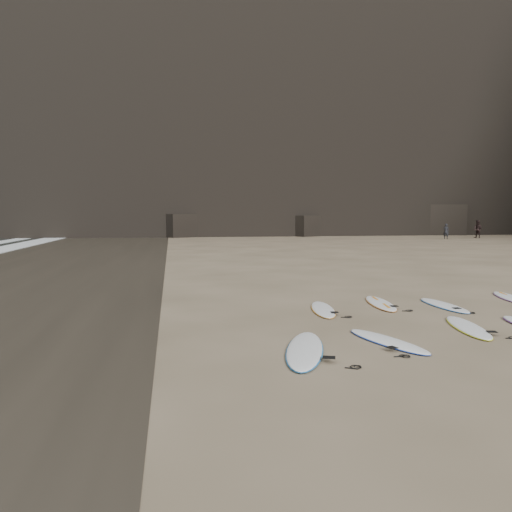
{
  "coord_description": "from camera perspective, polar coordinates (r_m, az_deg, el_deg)",
  "views": [
    {
      "loc": [
        -6.7,
        -9.86,
        2.56
      ],
      "look_at": [
        -4.62,
        2.33,
        1.5
      ],
      "focal_mm": 35.0,
      "sensor_mm": 36.0,
      "label": 1
    }
  ],
  "objects": [
    {
      "name": "person_b",
      "position": [
        56.77,
        24.03,
        2.82
      ],
      "size": [
        0.99,
        1.1,
        1.85
      ],
      "primitive_type": "imported",
      "rotation": [
        0.0,
        0.0,
        5.11
      ],
      "color": "black",
      "rests_on": "ground"
    },
    {
      "name": "ground",
      "position": [
        12.19,
        24.18,
        -7.66
      ],
      "size": [
        240.0,
        240.0,
        0.0
      ],
      "primitive_type": "plane",
      "color": "#897559",
      "rests_on": "ground"
    },
    {
      "name": "surfboard_7",
      "position": [
        14.74,
        20.67,
        -5.26
      ],
      "size": [
        0.57,
        2.3,
        0.08
      ],
      "primitive_type": "ellipsoid",
      "rotation": [
        0.0,
        0.0,
        0.01
      ],
      "color": "white",
      "rests_on": "ground"
    },
    {
      "name": "surfboard_8",
      "position": [
        16.87,
        27.04,
        -4.23
      ],
      "size": [
        1.13,
        2.32,
        0.08
      ],
      "primitive_type": "ellipsoid",
      "rotation": [
        0.0,
        0.0,
        -0.27
      ],
      "color": "white",
      "rests_on": "ground"
    },
    {
      "name": "wet_sand",
      "position": [
        20.99,
        -27.08,
        -2.64
      ],
      "size": [
        12.0,
        200.0,
        0.01
      ],
      "primitive_type": "cube",
      "color": "#383026",
      "rests_on": "ground"
    },
    {
      "name": "headland",
      "position": [
        68.64,
        18.35,
        20.26
      ],
      "size": [
        170.0,
        101.0,
        63.47
      ],
      "color": "black",
      "rests_on": "ground"
    },
    {
      "name": "person_a",
      "position": [
        53.58,
        20.89,
        2.66
      ],
      "size": [
        0.65,
        0.66,
        1.54
      ],
      "primitive_type": "imported",
      "rotation": [
        0.0,
        0.0,
        2.32
      ],
      "color": "black",
      "rests_on": "ground"
    },
    {
      "name": "surfboard_6",
      "position": [
        14.51,
        14.04,
        -5.24
      ],
      "size": [
        0.93,
        2.46,
        0.09
      ],
      "primitive_type": "ellipsoid",
      "rotation": [
        0.0,
        0.0,
        -0.15
      ],
      "color": "white",
      "rests_on": "ground"
    },
    {
      "name": "surfboard_0",
      "position": [
        9.44,
        5.59,
        -10.55
      ],
      "size": [
        1.45,
        2.77,
        0.1
      ],
      "primitive_type": "ellipsoid",
      "rotation": [
        0.0,
        0.0,
        -0.31
      ],
      "color": "white",
      "rests_on": "ground"
    },
    {
      "name": "surfboard_5",
      "position": [
        13.35,
        7.67,
        -6.02
      ],
      "size": [
        0.92,
        2.34,
        0.08
      ],
      "primitive_type": "ellipsoid",
      "rotation": [
        0.0,
        0.0,
        -0.17
      ],
      "color": "white",
      "rests_on": "ground"
    },
    {
      "name": "surfboard_2",
      "position": [
        12.15,
        23.05,
        -7.45
      ],
      "size": [
        1.08,
        2.41,
        0.08
      ],
      "primitive_type": "ellipsoid",
      "rotation": [
        0.0,
        0.0,
        -0.23
      ],
      "color": "white",
      "rests_on": "ground"
    },
    {
      "name": "surfboard_1",
      "position": [
        10.36,
        14.8,
        -9.34
      ],
      "size": [
        1.17,
        2.28,
        0.08
      ],
      "primitive_type": "ellipsoid",
      "rotation": [
        0.0,
        0.0,
        0.31
      ],
      "color": "white",
      "rests_on": "ground"
    }
  ]
}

